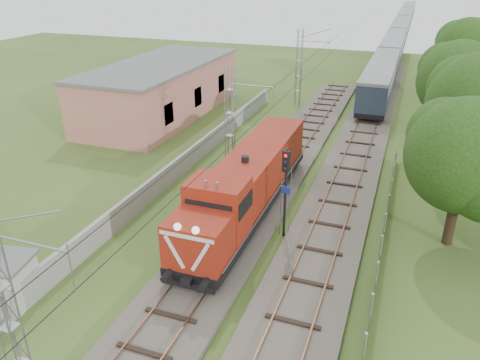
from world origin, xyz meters
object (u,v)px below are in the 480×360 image
at_px(locomotive, 248,183).
at_px(relay_hut, 8,281).
at_px(signal_post, 286,178).
at_px(coach_rake, 400,29).

relative_size(locomotive, relay_hut, 6.47).
relative_size(signal_post, relay_hut, 2.04).
bearing_deg(locomotive, relay_hut, -123.36).
relative_size(coach_rake, signal_post, 20.81).
relative_size(locomotive, coach_rake, 0.15).
height_order(signal_post, relay_hut, signal_post).
bearing_deg(locomotive, coach_rake, 86.18).
distance_m(coach_rake, signal_post, 76.48).
xyz_separation_m(coach_rake, signal_post, (-2.30, -76.44, 1.16)).
distance_m(locomotive, coach_rake, 75.02).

